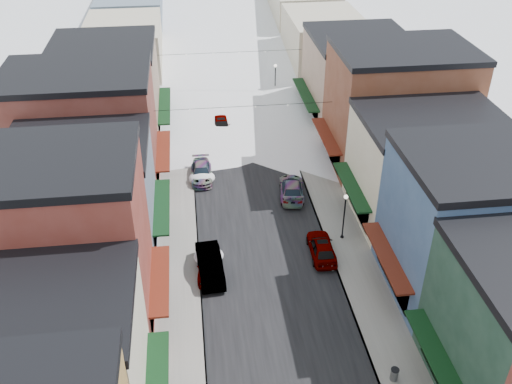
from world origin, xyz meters
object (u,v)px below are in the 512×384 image
object	(u,v)px
car_silver_sedan	(209,264)
car_dark_hatch	(210,265)
trash_can	(394,374)
streetlamp_near	(345,211)

from	to	relation	value
car_silver_sedan	car_dark_hatch	world-z (taller)	car_dark_hatch
trash_can	car_dark_hatch	bearing A→B (deg)	132.80
streetlamp_near	trash_can	bearing A→B (deg)	-91.80
trash_can	streetlamp_near	size ratio (longest dim) A/B	0.21
car_dark_hatch	trash_can	bearing A→B (deg)	-51.15
car_silver_sedan	car_dark_hatch	xyz separation A→B (m)	(0.05, -0.21, 0.06)
car_silver_sedan	streetlamp_near	world-z (taller)	streetlamp_near
car_silver_sedan	car_dark_hatch	distance (m)	0.23
car_dark_hatch	trash_can	xyz separation A→B (m)	(10.20, -11.01, -0.24)
trash_can	streetlamp_near	xyz separation A→B (m)	(0.44, 13.91, 2.10)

